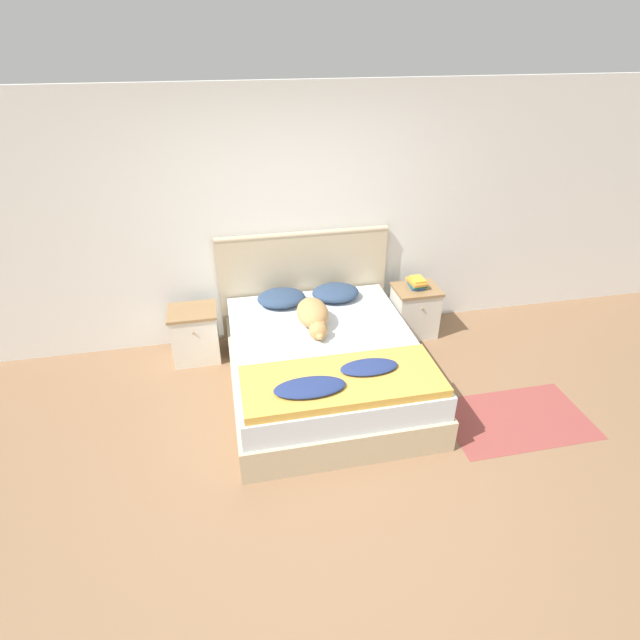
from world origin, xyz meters
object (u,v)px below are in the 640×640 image
(nightstand_right, at_px, (414,311))
(pillow_right, at_px, (335,293))
(book_stack, at_px, (417,283))
(bed, at_px, (324,365))
(nightstand_left, at_px, (195,334))
(pillow_left, at_px, (281,298))
(dog, at_px, (313,315))

(nightstand_right, height_order, pillow_right, pillow_right)
(book_stack, bearing_deg, bed, -146.18)
(nightstand_left, height_order, nightstand_right, same)
(book_stack, bearing_deg, pillow_left, -179.41)
(nightstand_left, distance_m, book_stack, 2.36)
(nightstand_left, bearing_deg, dog, -23.00)
(pillow_left, bearing_deg, pillow_right, 0.00)
(nightstand_left, xyz_separation_m, pillow_left, (0.89, 0.01, 0.31))
(dog, bearing_deg, nightstand_right, 21.42)
(pillow_left, relative_size, book_stack, 2.01)
(bed, relative_size, pillow_left, 4.20)
(pillow_left, height_order, dog, dog)
(bed, relative_size, dog, 3.01)
(pillow_right, xyz_separation_m, dog, (-0.33, -0.49, 0.04))
(nightstand_left, relative_size, dog, 0.82)
(bed, relative_size, nightstand_left, 3.66)
(pillow_left, xyz_separation_m, book_stack, (1.45, 0.01, 0.02))
(nightstand_left, height_order, pillow_left, pillow_left)
(nightstand_right, height_order, pillow_left, pillow_left)
(bed, xyz_separation_m, book_stack, (1.17, 0.78, 0.35))
(nightstand_right, xyz_separation_m, dog, (-1.21, -0.48, 0.36))
(nightstand_right, height_order, book_stack, book_stack)
(bed, distance_m, nightstand_right, 1.39)
(pillow_left, distance_m, dog, 0.54)
(pillow_left, height_order, book_stack, book_stack)
(pillow_right, distance_m, dog, 0.59)
(nightstand_left, bearing_deg, pillow_right, 0.40)
(bed, bearing_deg, book_stack, 33.82)
(bed, relative_size, pillow_right, 4.20)
(bed, xyz_separation_m, pillow_right, (0.28, 0.77, 0.33))
(nightstand_left, distance_m, pillow_right, 1.48)
(bed, distance_m, pillow_left, 0.88)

